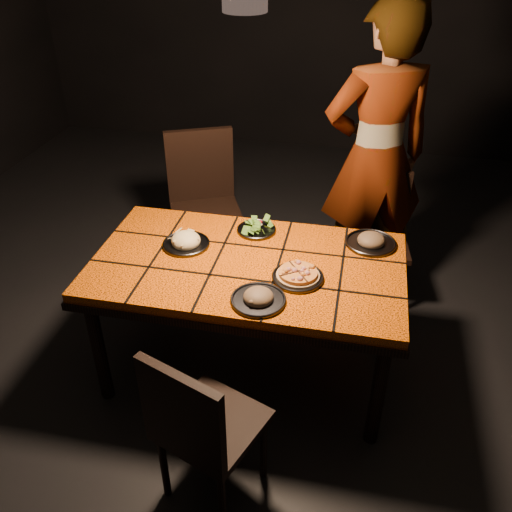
% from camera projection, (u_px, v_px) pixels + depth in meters
% --- Properties ---
extents(room_shell, '(6.04, 7.04, 3.08)m').
position_uv_depth(room_shell, '(246.00, 120.00, 2.37)').
color(room_shell, black).
rests_on(room_shell, ground).
extents(dining_table, '(1.62, 0.92, 0.75)m').
position_uv_depth(dining_table, '(248.00, 274.00, 2.83)').
color(dining_table, '#FF6608').
rests_on(dining_table, ground).
extents(chair_near, '(0.51, 0.51, 0.88)m').
position_uv_depth(chair_near, '(200.00, 425.00, 2.23)').
color(chair_near, black).
rests_on(chair_near, ground).
extents(chair_far_left, '(0.61, 0.61, 1.03)m').
position_uv_depth(chair_far_left, '(204.00, 196.00, 3.75)').
color(chair_far_left, black).
rests_on(chair_far_left, ground).
extents(chair_far_right, '(0.43, 0.43, 0.87)m').
position_uv_depth(chair_far_right, '(377.00, 229.00, 3.56)').
color(chair_far_right, black).
rests_on(chair_far_right, ground).
extents(diner, '(0.82, 0.70, 1.92)m').
position_uv_depth(diner, '(376.00, 158.00, 3.37)').
color(diner, brown).
rests_on(diner, ground).
extents(plate_pizza, '(0.30, 0.30, 0.04)m').
position_uv_depth(plate_pizza, '(298.00, 276.00, 2.65)').
color(plate_pizza, '#37373C').
rests_on(plate_pizza, dining_table).
extents(plate_pasta, '(0.25, 0.25, 0.08)m').
position_uv_depth(plate_pasta, '(186.00, 242.00, 2.91)').
color(plate_pasta, '#37373C').
rests_on(plate_pasta, dining_table).
extents(plate_salad, '(0.22, 0.22, 0.07)m').
position_uv_depth(plate_salad, '(256.00, 227.00, 3.03)').
color(plate_salad, '#37373C').
rests_on(plate_salad, dining_table).
extents(plate_mushroom_a, '(0.26, 0.26, 0.09)m').
position_uv_depth(plate_mushroom_a, '(258.00, 298.00, 2.50)').
color(plate_mushroom_a, '#37373C').
rests_on(plate_mushroom_a, dining_table).
extents(plate_mushroom_b, '(0.27, 0.27, 0.09)m').
position_uv_depth(plate_mushroom_b, '(371.00, 241.00, 2.91)').
color(plate_mushroom_b, '#37373C').
rests_on(plate_mushroom_b, dining_table).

